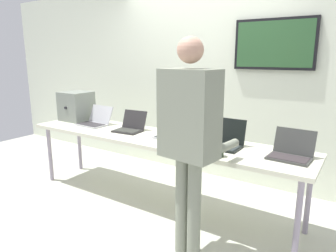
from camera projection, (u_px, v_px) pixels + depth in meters
name	position (u px, v px, depth m)	size (l,w,h in m)	color
ground	(156.00, 203.00, 3.53)	(8.00, 8.00, 0.04)	#B7B8A9
back_wall	(205.00, 79.00, 4.14)	(8.00, 0.11, 2.64)	silver
workbench	(156.00, 141.00, 3.37)	(3.30, 0.70, 0.78)	beige
equipment_box	(76.00, 106.00, 4.17)	(0.38, 0.36, 0.39)	gray
laptop_station_0	(95.00, 121.00, 3.91)	(0.39, 0.35, 0.23)	#AEAFB3
laptop_station_1	(130.00, 126.00, 3.59)	(0.34, 0.33, 0.23)	#282627
laptop_station_2	(175.00, 133.00, 3.29)	(0.37, 0.32, 0.25)	#AEAFB6
laptop_station_3	(226.00, 141.00, 2.96)	(0.30, 0.31, 0.26)	black
laptop_station_4	(291.00, 152.00, 2.63)	(0.36, 0.32, 0.24)	#393A38
person	(190.00, 130.00, 2.37)	(0.49, 0.63, 1.78)	gray
coffee_mug	(219.00, 151.00, 2.68)	(0.09, 0.09, 0.10)	#233220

